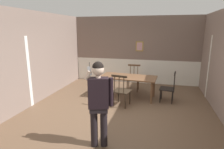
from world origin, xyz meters
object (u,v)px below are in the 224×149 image
at_px(chair_by_doorway, 121,91).
at_px(chair_near_window, 168,88).
at_px(dining_table, 128,79).
at_px(chair_at_table_head, 133,78).
at_px(person_figure, 99,99).

bearing_deg(chair_by_doorway, chair_near_window, 38.08).
bearing_deg(chair_near_window, dining_table, 91.93).
relative_size(chair_by_doorway, chair_at_table_head, 1.03).
distance_m(chair_near_window, chair_at_table_head, 1.56).
bearing_deg(chair_at_table_head, person_figure, 87.67).
distance_m(chair_near_window, person_figure, 3.20).
bearing_deg(person_figure, chair_at_table_head, -108.90).
relative_size(chair_at_table_head, person_figure, 0.57).
distance_m(dining_table, chair_at_table_head, 0.84).
distance_m(chair_by_doorway, person_figure, 2.17).
bearing_deg(chair_at_table_head, dining_table, 85.59).
xyz_separation_m(chair_by_doorway, person_figure, (-0.00, -2.11, 0.49)).
distance_m(chair_near_window, chair_by_doorway, 1.56).
xyz_separation_m(chair_by_doorway, chair_at_table_head, (0.12, 1.64, -0.01)).
bearing_deg(chair_at_table_head, chair_by_doorway, 85.33).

